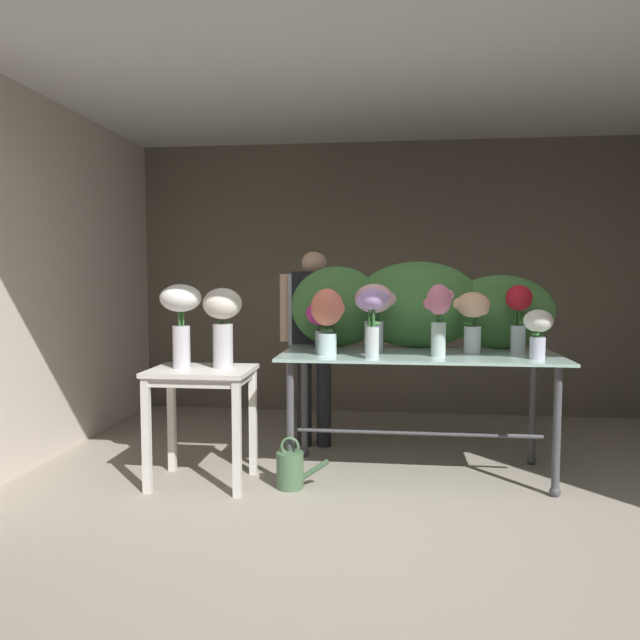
{
  "coord_description": "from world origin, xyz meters",
  "views": [
    {
      "loc": [
        0.06,
        -2.71,
        1.41
      ],
      "look_at": [
        -0.42,
        1.32,
        1.1
      ],
      "focal_mm": 33.59,
      "sensor_mm": 36.0,
      "label": 1
    }
  ],
  "objects": [
    {
      "name": "vase_peach_stock",
      "position": [
        0.63,
        1.52,
        1.14
      ],
      "size": [
        0.25,
        0.23,
        0.43
      ],
      "color": "silver",
      "rests_on": "display_table_glass"
    },
    {
      "name": "foliage_backdrop",
      "position": [
        0.22,
        1.79,
        1.17
      ],
      "size": [
        1.95,
        0.28,
        0.64
      ],
      "color": "#477F3D",
      "rests_on": "display_table_glass"
    },
    {
      "name": "side_table_white",
      "position": [
        -1.2,
        1.14,
        0.66
      ],
      "size": [
        0.68,
        0.53,
        0.78
      ],
      "color": "silver",
      "rests_on": "ground"
    },
    {
      "name": "vase_crimson_ranunculus",
      "position": [
        0.95,
        1.57,
        1.16
      ],
      "size": [
        0.18,
        0.18,
        0.48
      ],
      "color": "silver",
      "rests_on": "display_table_glass"
    },
    {
      "name": "vase_lilac_anemones",
      "position": [
        -0.06,
        1.17,
        1.16
      ],
      "size": [
        0.22,
        0.19,
        0.46
      ],
      "color": "silver",
      "rests_on": "display_table_glass"
    },
    {
      "name": "ceiling_slab",
      "position": [
        0.0,
        1.73,
        2.8
      ],
      "size": [
        5.27,
        3.59,
        0.12
      ],
      "primitive_type": "cube",
      "color": "silver",
      "rests_on": "wall_back"
    },
    {
      "name": "vase_rosy_dahlias",
      "position": [
        0.38,
        1.33,
        1.15
      ],
      "size": [
        0.21,
        0.16,
        0.48
      ],
      "color": "silver",
      "rests_on": "display_table_glass"
    },
    {
      "name": "vase_coral_peonies",
      "position": [
        -0.36,
        1.31,
        1.14
      ],
      "size": [
        0.23,
        0.22,
        0.45
      ],
      "color": "silver",
      "rests_on": "display_table_glass"
    },
    {
      "name": "wall_left",
      "position": [
        -2.58,
        1.73,
        1.37
      ],
      "size": [
        0.12,
        3.59,
        2.74
      ],
      "primitive_type": "cube",
      "color": "beige",
      "rests_on": "ground"
    },
    {
      "name": "display_table_glass",
      "position": [
        0.26,
        1.49,
        0.73
      ],
      "size": [
        1.91,
        0.85,
        0.87
      ],
      "color": "#ADD2C6",
      "rests_on": "ground"
    },
    {
      "name": "vase_ivory_hydrangea",
      "position": [
        1.01,
        1.28,
        1.06
      ],
      "size": [
        0.19,
        0.18,
        0.32
      ],
      "color": "silver",
      "rests_on": "display_table_glass"
    },
    {
      "name": "watering_can",
      "position": [
        -0.59,
        1.11,
        0.13
      ],
      "size": [
        0.35,
        0.18,
        0.34
      ],
      "color": "#4C704C",
      "rests_on": "ground"
    },
    {
      "name": "vase_magenta_freesia",
      "position": [
        -0.43,
        1.6,
        1.09
      ],
      "size": [
        0.24,
        0.24,
        0.36
      ],
      "color": "silver",
      "rests_on": "display_table_glass"
    },
    {
      "name": "wall_back",
      "position": [
        0.0,
        3.47,
        1.37
      ],
      "size": [
        5.15,
        0.12,
        2.74
      ],
      "primitive_type": "cube",
      "color": "#706656",
      "rests_on": "ground"
    },
    {
      "name": "florist",
      "position": [
        -0.56,
        2.1,
        0.99
      ],
      "size": [
        0.57,
        0.24,
        1.62
      ],
      "color": "#232328",
      "rests_on": "ground"
    },
    {
      "name": "vase_blush_tulips",
      "position": [
        -0.05,
        1.51,
        1.17
      ],
      "size": [
        0.29,
        0.27,
        0.48
      ],
      "color": "silver",
      "rests_on": "display_table_glass"
    },
    {
      "name": "ground_plane",
      "position": [
        0.0,
        1.73,
        0.0
      ],
      "size": [
        7.62,
        7.62,
        0.0
      ],
      "primitive_type": "plane",
      "color": "#9E9384"
    },
    {
      "name": "vase_white_roses_tall",
      "position": [
        -1.33,
        1.14,
        1.17
      ],
      "size": [
        0.27,
        0.27,
        0.56
      ],
      "color": "silver",
      "rests_on": "side_table_white"
    },
    {
      "name": "vase_cream_lisianthus_tall",
      "position": [
        -1.06,
        1.19,
        1.11
      ],
      "size": [
        0.26,
        0.26,
        0.54
      ],
      "color": "silver",
      "rests_on": "side_table_white"
    }
  ]
}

